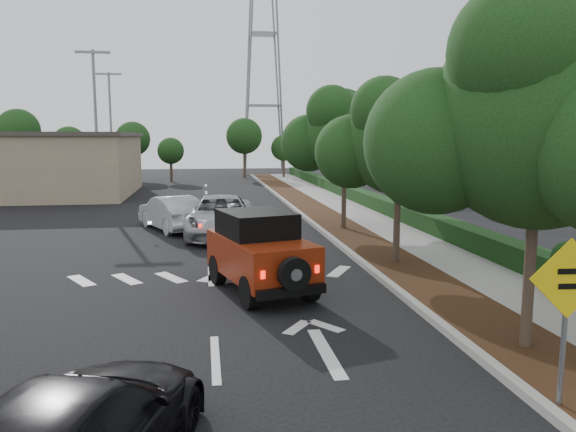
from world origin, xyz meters
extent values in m
plane|color=black|center=(0.00, 0.00, 0.00)|extent=(120.00, 120.00, 0.00)
cube|color=#9E9B93|center=(4.60, 12.00, 0.07)|extent=(0.20, 70.00, 0.15)
cube|color=black|center=(5.60, 12.00, 0.06)|extent=(1.80, 70.00, 0.12)
cube|color=gray|center=(7.50, 12.00, 0.06)|extent=(2.00, 70.00, 0.12)
cube|color=black|center=(8.90, 12.00, 0.40)|extent=(0.80, 70.00, 0.80)
cylinder|color=black|center=(0.18, 5.16, 0.39)|extent=(0.47, 0.82, 0.77)
cylinder|color=black|center=(1.63, 5.57, 0.39)|extent=(0.47, 0.82, 0.77)
cylinder|color=black|center=(0.84, 2.82, 0.39)|extent=(0.47, 0.82, 0.77)
cylinder|color=black|center=(2.29, 3.23, 0.39)|extent=(0.47, 0.82, 0.77)
cube|color=maroon|center=(1.24, 4.19, 0.92)|extent=(2.65, 3.92, 0.97)
cube|color=black|center=(1.16, 4.47, 1.71)|extent=(2.08, 2.33, 0.62)
cube|color=maroon|center=(0.87, 5.50, 0.84)|extent=(1.75, 1.38, 0.79)
cube|color=black|center=(1.74, 2.40, 0.48)|extent=(1.64, 0.62, 0.21)
cylinder|color=black|center=(1.78, 2.27, 0.92)|extent=(0.77, 0.40, 0.74)
cube|color=#FF190C|center=(1.09, 2.27, 0.92)|extent=(0.10, 0.06, 0.17)
cube|color=#FF190C|center=(2.36, 2.63, 0.92)|extent=(0.10, 0.06, 0.17)
imported|color=#9E9FA5|center=(0.50, 12.43, 0.79)|extent=(2.88, 5.82, 1.59)
imported|color=#B3B8BC|center=(-1.51, 14.26, 0.72)|extent=(3.16, 4.63, 1.44)
imported|color=#A4A7AC|center=(-10.78, 26.88, 0.79)|extent=(4.80, 2.29, 1.58)
cylinder|color=slate|center=(4.80, -2.68, 1.23)|extent=(0.08, 0.08, 2.21)
cube|color=yellow|center=(4.80, -2.71, 1.97)|extent=(1.13, 0.12, 1.13)
cube|color=black|center=(4.80, -2.73, 2.07)|extent=(0.36, 0.04, 0.08)
cube|color=black|center=(4.80, -2.73, 1.86)|extent=(0.32, 0.04, 0.08)
cylinder|color=brown|center=(8.40, 2.37, 0.45)|extent=(0.66, 0.66, 0.63)
sphere|color=black|center=(8.40, 2.37, 1.05)|extent=(0.79, 0.79, 0.79)
imported|color=black|center=(8.40, 2.37, 1.14)|extent=(0.70, 0.61, 0.75)
camera|label=1|loc=(-0.13, -9.55, 3.90)|focal=35.00mm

